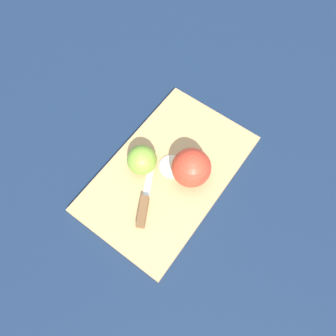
# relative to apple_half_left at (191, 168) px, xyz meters

# --- Properties ---
(ground_plane) EXTENTS (4.00, 4.00, 0.00)m
(ground_plane) POSITION_rel_apple_half_left_xyz_m (0.02, -0.04, -0.06)
(ground_plane) COLOR #14233D
(cutting_board) EXTENTS (0.40, 0.26, 0.01)m
(cutting_board) POSITION_rel_apple_half_left_xyz_m (0.02, -0.04, -0.05)
(cutting_board) COLOR tan
(cutting_board) RESTS_ON ground_plane
(apple_half_left) EXTENTS (0.08, 0.08, 0.08)m
(apple_half_left) POSITION_rel_apple_half_left_xyz_m (0.00, 0.00, 0.00)
(apple_half_left) COLOR red
(apple_half_left) RESTS_ON cutting_board
(apple_half_right) EXTENTS (0.06, 0.06, 0.06)m
(apple_half_right) POSITION_rel_apple_half_left_xyz_m (0.04, -0.10, -0.01)
(apple_half_right) COLOR olive
(apple_half_right) RESTS_ON cutting_board
(knife) EXTENTS (0.14, 0.08, 0.02)m
(knife) POSITION_rel_apple_half_left_xyz_m (0.11, -0.04, -0.03)
(knife) COLOR silver
(knife) RESTS_ON cutting_board
(apple_slice) EXTENTS (0.05, 0.05, 0.00)m
(apple_slice) POSITION_rel_apple_half_left_xyz_m (0.00, -0.04, -0.04)
(apple_slice) COLOR beige
(apple_slice) RESTS_ON cutting_board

